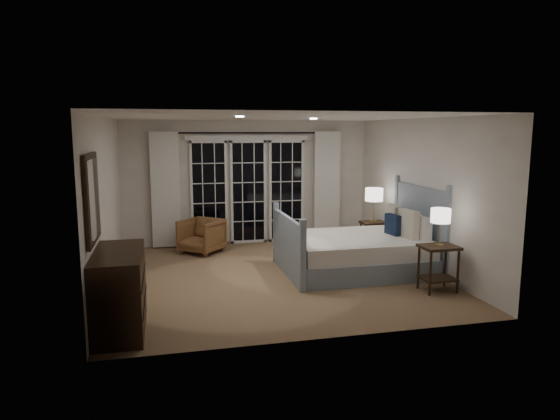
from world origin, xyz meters
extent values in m
plane|color=brown|center=(0.00, 0.00, 0.00)|extent=(5.00, 5.00, 0.00)
plane|color=white|center=(0.00, 0.00, 2.50)|extent=(5.00, 5.00, 0.00)
cube|color=silver|center=(-2.50, 0.00, 1.25)|extent=(0.02, 5.00, 2.50)
cube|color=silver|center=(2.50, 0.00, 1.25)|extent=(0.02, 5.00, 2.50)
cube|color=silver|center=(0.00, 2.50, 1.25)|extent=(5.00, 0.02, 2.50)
cube|color=silver|center=(0.00, -2.50, 1.25)|extent=(5.00, 0.02, 2.50)
cube|color=black|center=(-0.80, 2.47, 1.05)|extent=(0.66, 0.02, 2.02)
cube|color=black|center=(0.00, 2.47, 1.05)|extent=(0.66, 0.02, 2.02)
cube|color=black|center=(0.80, 2.47, 1.05)|extent=(0.66, 0.02, 2.02)
cube|color=white|center=(0.00, 2.46, 2.15)|extent=(2.50, 0.04, 0.10)
cylinder|color=black|center=(0.00, 2.40, 2.25)|extent=(3.50, 0.03, 0.03)
cube|color=white|center=(-1.65, 2.38, 1.15)|extent=(0.55, 0.10, 2.25)
cube|color=white|center=(1.65, 2.38, 1.15)|extent=(0.55, 0.10, 2.25)
cylinder|color=white|center=(0.80, 0.60, 2.49)|extent=(0.12, 0.12, 0.01)
cylinder|color=white|center=(-0.60, -0.40, 2.49)|extent=(0.12, 0.12, 0.01)
cube|color=gray|center=(1.35, -0.04, 0.16)|extent=(2.17, 1.70, 0.32)
cube|color=silver|center=(1.35, -0.04, 0.45)|extent=(2.11, 1.64, 0.27)
cube|color=gray|center=(2.50, -0.04, 0.69)|extent=(0.06, 1.70, 1.38)
cube|color=gray|center=(0.20, -0.04, 0.48)|extent=(0.06, 1.70, 0.95)
cube|color=silver|center=(2.30, -0.36, 0.76)|extent=(0.14, 0.60, 0.36)
cube|color=silver|center=(2.30, 0.28, 0.76)|extent=(0.14, 0.60, 0.36)
cube|color=beige|center=(2.14, -0.32, 0.81)|extent=(0.16, 0.46, 0.45)
cube|color=beige|center=(2.14, 0.24, 0.81)|extent=(0.16, 0.46, 0.45)
cube|color=#131E36|center=(2.00, -0.04, 0.75)|extent=(0.15, 0.35, 0.34)
cube|color=black|center=(2.12, -1.28, 0.65)|extent=(0.52, 0.41, 0.04)
cube|color=black|center=(2.12, -1.28, 0.19)|extent=(0.47, 0.37, 0.03)
cylinder|color=black|center=(1.90, -1.44, 0.32)|extent=(0.04, 0.04, 0.64)
cylinder|color=black|center=(2.34, -1.44, 0.32)|extent=(0.04, 0.04, 0.64)
cylinder|color=black|center=(1.90, -1.11, 0.32)|extent=(0.04, 0.04, 0.64)
cylinder|color=black|center=(2.34, -1.11, 0.32)|extent=(0.04, 0.04, 0.64)
cube|color=black|center=(2.17, 1.12, 0.57)|extent=(0.45, 0.36, 0.04)
cube|color=black|center=(2.17, 1.12, 0.16)|extent=(0.41, 0.32, 0.03)
cylinder|color=black|center=(1.98, 0.97, 0.28)|extent=(0.04, 0.04, 0.56)
cylinder|color=black|center=(2.35, 0.97, 0.28)|extent=(0.04, 0.04, 0.56)
cylinder|color=black|center=(1.98, 1.26, 0.28)|extent=(0.04, 0.04, 0.56)
cylinder|color=black|center=(2.35, 1.26, 0.28)|extent=(0.04, 0.04, 0.56)
cylinder|color=#B39B47|center=(2.12, -1.28, 0.68)|extent=(0.12, 0.12, 0.02)
cylinder|color=#B39B47|center=(2.12, -1.28, 0.85)|extent=(0.02, 0.02, 0.31)
cylinder|color=white|center=(2.12, -1.28, 1.11)|extent=(0.28, 0.28, 0.20)
cylinder|color=#B39B47|center=(2.17, 1.12, 0.60)|extent=(0.12, 0.12, 0.02)
cylinder|color=#B39B47|center=(2.17, 1.12, 0.80)|extent=(0.02, 0.02, 0.38)
cylinder|color=white|center=(2.17, 1.12, 1.11)|extent=(0.33, 0.33, 0.24)
imported|color=brown|center=(-1.01, 1.81, 0.32)|extent=(0.99, 0.99, 0.65)
cube|color=black|center=(-2.23, -1.69, 0.46)|extent=(0.55, 1.31, 0.93)
cube|color=black|center=(-1.95, -1.69, 0.31)|extent=(0.01, 1.29, 0.01)
cube|color=black|center=(-1.95, -1.69, 0.61)|extent=(0.01, 1.29, 0.01)
cube|color=black|center=(-2.47, -1.69, 1.55)|extent=(0.04, 0.85, 1.00)
cube|color=white|center=(-2.44, -1.69, 1.55)|extent=(0.01, 0.73, 0.88)
camera|label=1|loc=(-1.69, -7.52, 2.30)|focal=32.00mm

